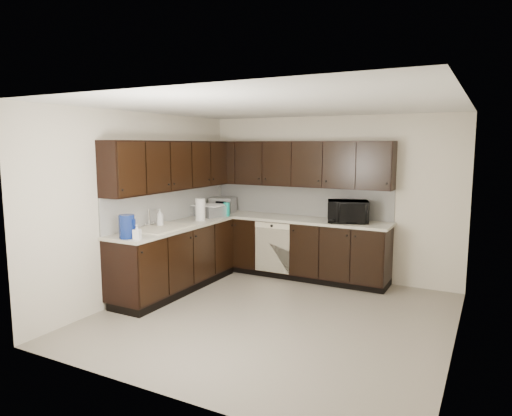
% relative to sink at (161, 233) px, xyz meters
% --- Properties ---
extents(floor, '(4.00, 4.00, 0.00)m').
position_rel_sink_xyz_m(floor, '(1.68, 0.01, -0.88)').
color(floor, gray).
rests_on(floor, ground).
extents(ceiling, '(4.00, 4.00, 0.00)m').
position_rel_sink_xyz_m(ceiling, '(1.68, 0.01, 1.62)').
color(ceiling, white).
rests_on(ceiling, wall_back).
extents(wall_back, '(4.00, 0.02, 2.50)m').
position_rel_sink_xyz_m(wall_back, '(1.68, 2.01, 0.37)').
color(wall_back, beige).
rests_on(wall_back, floor).
extents(wall_left, '(0.02, 4.00, 2.50)m').
position_rel_sink_xyz_m(wall_left, '(-0.32, 0.01, 0.37)').
color(wall_left, beige).
rests_on(wall_left, floor).
extents(wall_right, '(0.02, 4.00, 2.50)m').
position_rel_sink_xyz_m(wall_right, '(3.68, 0.01, 0.37)').
color(wall_right, beige).
rests_on(wall_right, floor).
extents(wall_front, '(4.00, 0.02, 2.50)m').
position_rel_sink_xyz_m(wall_front, '(1.68, -1.99, 0.37)').
color(wall_front, beige).
rests_on(wall_front, floor).
extents(lower_cabinets, '(3.00, 2.80, 0.90)m').
position_rel_sink_xyz_m(lower_cabinets, '(0.67, 1.12, -0.47)').
color(lower_cabinets, black).
rests_on(lower_cabinets, floor).
extents(countertop, '(3.03, 2.83, 0.04)m').
position_rel_sink_xyz_m(countertop, '(0.67, 1.12, 0.04)').
color(countertop, '#BAB5A2').
rests_on(countertop, lower_cabinets).
extents(backsplash, '(3.00, 2.80, 0.48)m').
position_rel_sink_xyz_m(backsplash, '(0.46, 1.33, 0.30)').
color(backsplash, silver).
rests_on(backsplash, countertop).
extents(upper_cabinets, '(3.00, 2.80, 0.70)m').
position_rel_sink_xyz_m(upper_cabinets, '(0.58, 1.22, 0.89)').
color(upper_cabinets, black).
rests_on(upper_cabinets, wall_back).
extents(dishwasher, '(0.58, 0.04, 0.78)m').
position_rel_sink_xyz_m(dishwasher, '(0.98, 1.42, -0.33)').
color(dishwasher, beige).
rests_on(dishwasher, lower_cabinets).
extents(sink, '(0.54, 0.82, 0.42)m').
position_rel_sink_xyz_m(sink, '(0.00, 0.00, 0.00)').
color(sink, beige).
rests_on(sink, countertop).
extents(microwave, '(0.67, 0.56, 0.32)m').
position_rel_sink_xyz_m(microwave, '(2.07, 1.68, 0.22)').
color(microwave, black).
rests_on(microwave, countertop).
extents(soap_bottle_a, '(0.10, 0.10, 0.18)m').
position_rel_sink_xyz_m(soap_bottle_a, '(0.20, -0.69, 0.15)').
color(soap_bottle_a, gray).
rests_on(soap_bottle_a, countertop).
extents(soap_bottle_b, '(0.10, 0.10, 0.25)m').
position_rel_sink_xyz_m(soap_bottle_b, '(-0.13, 0.13, 0.18)').
color(soap_bottle_b, gray).
rests_on(soap_bottle_b, countertop).
extents(toaster_oven, '(0.45, 0.37, 0.25)m').
position_rel_sink_xyz_m(toaster_oven, '(-0.07, 1.68, 0.18)').
color(toaster_oven, '#ABABAD').
rests_on(toaster_oven, countertop).
extents(storage_bin, '(0.55, 0.47, 0.18)m').
position_rel_sink_xyz_m(storage_bin, '(-0.04, 1.22, 0.15)').
color(storage_bin, white).
rests_on(storage_bin, countertop).
extents(blue_pitcher, '(0.21, 0.21, 0.29)m').
position_rel_sink_xyz_m(blue_pitcher, '(0.04, -0.69, 0.20)').
color(blue_pitcher, navy).
rests_on(blue_pitcher, countertop).
extents(teal_tumbler, '(0.12, 0.12, 0.21)m').
position_rel_sink_xyz_m(teal_tumbler, '(0.20, 1.36, 0.17)').
color(teal_tumbler, '#0E9C8A').
rests_on(teal_tumbler, countertop).
extents(paper_towel_roll, '(0.18, 0.18, 0.33)m').
position_rel_sink_xyz_m(paper_towel_roll, '(0.07, 0.83, 0.22)').
color(paper_towel_roll, silver).
rests_on(paper_towel_roll, countertop).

